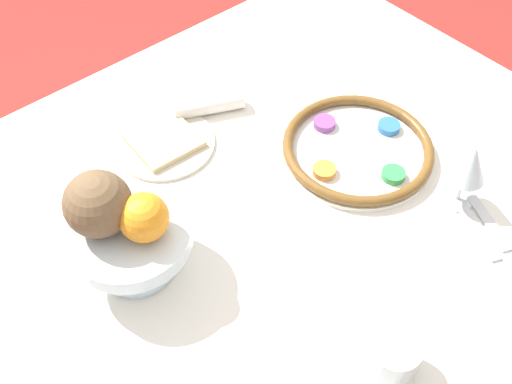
{
  "coord_description": "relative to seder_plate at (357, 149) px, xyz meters",
  "views": [
    {
      "loc": [
        0.48,
        0.52,
        1.58
      ],
      "look_at": [
        0.05,
        0.01,
        0.78
      ],
      "focal_mm": 42.0,
      "sensor_mm": 36.0,
      "label": 1
    }
  ],
  "objects": [
    {
      "name": "seder_plate",
      "position": [
        0.0,
        0.0,
        0.0
      ],
      "size": [
        0.29,
        0.29,
        0.03
      ],
      "color": "silver",
      "rests_on": "dining_table"
    },
    {
      "name": "fruit_stand",
      "position": [
        0.46,
        -0.06,
        0.06
      ],
      "size": [
        0.19,
        0.19,
        0.1
      ],
      "color": "silver",
      "rests_on": "dining_table"
    },
    {
      "name": "fork_right",
      "position": [
        -0.03,
        0.24,
        -0.01
      ],
      "size": [
        0.09,
        0.17,
        0.01
      ],
      "color": "silver",
      "rests_on": "dining_table"
    },
    {
      "name": "ground_plane",
      "position": [
        0.19,
        -0.04,
        -0.76
      ],
      "size": [
        8.0,
        8.0,
        0.0
      ],
      "primitive_type": "plane",
      "color": "maroon"
    },
    {
      "name": "orange_fruit",
      "position": [
        0.45,
        -0.03,
        0.13
      ],
      "size": [
        0.08,
        0.08,
        0.08
      ],
      "color": "orange",
      "rests_on": "fruit_stand"
    },
    {
      "name": "coconut",
      "position": [
        0.49,
        -0.09,
        0.14
      ],
      "size": [
        0.1,
        0.1,
        0.1
      ],
      "color": "brown",
      "rests_on": "fruit_stand"
    },
    {
      "name": "napkin_roll",
      "position": [
        0.14,
        -0.28,
        0.01
      ],
      "size": [
        0.15,
        0.1,
        0.04
      ],
      "color": "white",
      "rests_on": "dining_table"
    },
    {
      "name": "cup_mid",
      "position": [
        0.28,
        0.33,
        0.02
      ],
      "size": [
        0.08,
        0.08,
        0.07
      ],
      "color": "silver",
      "rests_on": "dining_table"
    },
    {
      "name": "fork_left",
      "position": [
        -0.06,
        0.24,
        -0.01
      ],
      "size": [
        0.09,
        0.17,
        0.01
      ],
      "color": "silver",
      "rests_on": "dining_table"
    },
    {
      "name": "spoon",
      "position": [
        0.15,
        -0.32,
        -0.01
      ],
      "size": [
        0.16,
        0.02,
        0.01
      ],
      "color": "silver",
      "rests_on": "dining_table"
    },
    {
      "name": "bread_plate",
      "position": [
        0.27,
        -0.26,
        -0.01
      ],
      "size": [
        0.2,
        0.2,
        0.02
      ],
      "color": "beige",
      "rests_on": "dining_table"
    },
    {
      "name": "dining_table",
      "position": [
        0.19,
        -0.04,
        -0.39
      ],
      "size": [
        1.26,
        1.01,
        0.74
      ],
      "color": "silver",
      "rests_on": "ground_plane"
    },
    {
      "name": "wine_glass",
      "position": [
        -0.05,
        0.2,
        0.08
      ],
      "size": [
        0.07,
        0.07,
        0.14
      ],
      "color": "silver",
      "rests_on": "dining_table"
    }
  ]
}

